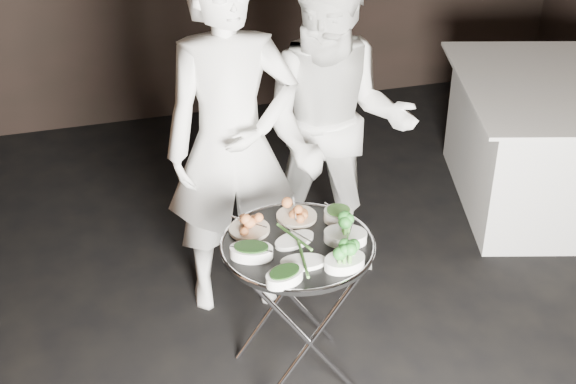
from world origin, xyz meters
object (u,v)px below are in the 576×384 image
object	(u,v)px
dining_table	(569,143)
tray_stand	(297,306)
serving_tray	(298,245)
waiter_left	(232,145)
waiter_right	(335,129)

from	to	relation	value
dining_table	tray_stand	bearing A→B (deg)	-152.91
serving_tray	waiter_left	bearing A→B (deg)	100.43
tray_stand	waiter_right	distance (m)	1.04
dining_table	waiter_left	bearing A→B (deg)	-170.30
serving_tray	waiter_right	size ratio (longest dim) A/B	0.39
tray_stand	waiter_left	distance (m)	0.87
waiter_left	dining_table	size ratio (longest dim) A/B	1.27
tray_stand	waiter_left	world-z (taller)	waiter_left
waiter_right	dining_table	bearing A→B (deg)	28.11
tray_stand	waiter_right	size ratio (longest dim) A/B	0.43
tray_stand	waiter_left	size ratio (longest dim) A/B	0.41
tray_stand	dining_table	distance (m)	2.40
waiter_right	tray_stand	bearing A→B (deg)	-100.17
dining_table	waiter_right	bearing A→B (deg)	-170.70
tray_stand	dining_table	size ratio (longest dim) A/B	0.52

